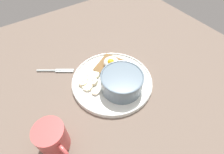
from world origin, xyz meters
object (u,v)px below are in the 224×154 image
Objects in this scene: banana_slice_front at (93,81)px; banana_slice_inner at (83,82)px; oatmeal_bowl at (122,82)px; banana_slice_left at (88,87)px; banana_slice_back at (87,76)px; coffee_mug at (52,138)px; banana_slice_outer at (95,75)px; knife at (55,71)px; toast_slice at (111,66)px; poached_egg at (111,62)px; banana_slice_right at (95,92)px.

banana_slice_inner is at bearing 64.04° from banana_slice_front.
oatmeal_bowl is 12.13cm from banana_slice_left.
coffee_mug reaches higher than banana_slice_back.
oatmeal_bowl is 3.34× the size of banana_slice_inner.
banana_slice_outer is 16.06cm from knife.
oatmeal_bowl is 1.05× the size of toast_slice.
knife is (12.29, 5.80, -1.30)cm from banana_slice_inner.
banana_slice_front is (7.43, 7.22, -2.48)cm from oatmeal_bowl.
toast_slice is 3.19× the size of banana_slice_inner.
banana_slice_back and banana_slice_inner have the same top height.
toast_slice is 33.08cm from coffee_mug.
banana_slice_outer is (0.85, -5.41, -0.16)cm from banana_slice_inner.
banana_slice_back is at bearing 74.11° from banana_slice_outer.
poached_egg is at bearing -94.35° from banana_slice_back.
knife is at bearing 58.27° from poached_egg.
knife is (21.22, 16.11, -3.84)cm from oatmeal_bowl.
banana_slice_left is 3.46cm from banana_slice_right.
banana_slice_front reaches higher than banana_slice_outer.
banana_slice_right and banana_slice_outer have the same top height.
banana_slice_inner is 5.48cm from banana_slice_outer.
banana_slice_inner is at bearing 98.93° from banana_slice_outer.
poached_egg is 7.60cm from banana_slice_outer.
banana_slice_right is at bearing 121.00° from poached_egg.
coffee_mug is at bearing 125.01° from banana_slice_outer.
banana_slice_inner reaches higher than banana_slice_left.
banana_slice_back reaches higher than banana_slice_right.
coffee_mug is (-15.29, 29.01, 0.89)cm from poached_egg.
oatmeal_bowl is 9.64cm from banana_slice_right.
knife is (18.01, 7.45, -1.12)cm from banana_slice_right.
coffee_mug reaches higher than banana_slice_front.
toast_slice is at bearing -62.15° from coffee_mug.
banana_slice_outer reaches higher than knife.
banana_slice_back is 2.92cm from banana_slice_outer.
banana_slice_front is (-2.48, 9.65, 0.11)cm from toast_slice.
poached_egg reaches higher than banana_slice_front.
coffee_mug reaches higher than banana_slice_outer.
banana_slice_right is (-3.22, -1.26, -0.05)cm from banana_slice_left.
coffee_mug is 29.04cm from knife.
banana_slice_left is (-3.39, 12.25, -2.32)cm from poached_egg.
banana_slice_front is 0.83× the size of banana_slice_inner.
banana_slice_outer is at bearing 26.59° from oatmeal_bowl.
banana_slice_back is at bearing -7.44° from banana_slice_right.
banana_slice_inner is (-0.89, 12.64, -2.18)cm from poached_egg.
oatmeal_bowl reaches higher than banana_slice_right.
banana_slice_inner is (1.51, 3.09, -0.05)cm from banana_slice_front.
banana_slice_right is 0.33× the size of coffee_mug.
knife is at bearing 32.81° from banana_slice_front.
toast_slice is 12.78cm from banana_slice_inner.
poached_egg is at bearing 131.41° from toast_slice.
toast_slice is 2.24cm from poached_egg.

